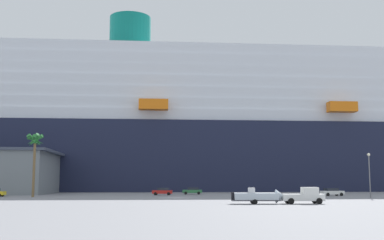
{
  "coord_description": "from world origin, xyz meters",
  "views": [
    {
      "loc": [
        -3.55,
        -88.26,
        3.06
      ],
      "look_at": [
        5.21,
        30.91,
        18.2
      ],
      "focal_mm": 44.96,
      "sensor_mm": 36.0,
      "label": 1
    }
  ],
  "objects_px": {
    "pickup_truck": "(304,196)",
    "parked_car_green_wagon": "(192,191)",
    "small_boat_on_trailer": "(261,197)",
    "street_lamp": "(369,169)",
    "parked_car_white_van": "(332,192)",
    "parked_car_red_hatchback": "(163,191)",
    "palm_tree": "(35,144)",
    "cruise_ship": "(237,134)"
  },
  "relations": [
    {
      "from": "parked_car_white_van",
      "to": "parked_car_red_hatchback",
      "type": "bearing_deg",
      "value": 167.49
    },
    {
      "from": "cruise_ship",
      "to": "street_lamp",
      "type": "xyz_separation_m",
      "value": [
        13.23,
        -64.35,
        -12.35
      ]
    },
    {
      "from": "street_lamp",
      "to": "parked_car_green_wagon",
      "type": "height_order",
      "value": "street_lamp"
    },
    {
      "from": "palm_tree",
      "to": "street_lamp",
      "type": "distance_m",
      "value": 62.5
    },
    {
      "from": "parked_car_green_wagon",
      "to": "parked_car_white_van",
      "type": "distance_m",
      "value": 30.36
    },
    {
      "from": "parked_car_white_van",
      "to": "small_boat_on_trailer",
      "type": "bearing_deg",
      "value": -123.83
    },
    {
      "from": "parked_car_red_hatchback",
      "to": "cruise_ship",
      "type": "bearing_deg",
      "value": 62.13
    },
    {
      "from": "parked_car_green_wagon",
      "to": "parked_car_red_hatchback",
      "type": "relative_size",
      "value": 1.02
    },
    {
      "from": "parked_car_white_van",
      "to": "pickup_truck",
      "type": "bearing_deg",
      "value": -115.99
    },
    {
      "from": "cruise_ship",
      "to": "palm_tree",
      "type": "xyz_separation_m",
      "value": [
        -48.43,
        -55.35,
        -7.62
      ]
    },
    {
      "from": "street_lamp",
      "to": "parked_car_white_van",
      "type": "relative_size",
      "value": 1.67
    },
    {
      "from": "pickup_truck",
      "to": "parked_car_green_wagon",
      "type": "bearing_deg",
      "value": 104.38
    },
    {
      "from": "small_boat_on_trailer",
      "to": "street_lamp",
      "type": "height_order",
      "value": "street_lamp"
    },
    {
      "from": "street_lamp",
      "to": "parked_car_red_hatchback",
      "type": "bearing_deg",
      "value": 152.48
    },
    {
      "from": "cruise_ship",
      "to": "parked_car_red_hatchback",
      "type": "bearing_deg",
      "value": -117.87
    },
    {
      "from": "palm_tree",
      "to": "parked_car_white_van",
      "type": "relative_size",
      "value": 2.5
    },
    {
      "from": "small_boat_on_trailer",
      "to": "palm_tree",
      "type": "distance_m",
      "value": 48.44
    },
    {
      "from": "pickup_truck",
      "to": "parked_car_red_hatchback",
      "type": "bearing_deg",
      "value": 114.66
    },
    {
      "from": "parked_car_green_wagon",
      "to": "pickup_truck",
      "type": "bearing_deg",
      "value": -75.62
    },
    {
      "from": "pickup_truck",
      "to": "palm_tree",
      "type": "xyz_separation_m",
      "value": [
        -43.05,
        29.84,
        8.93
      ]
    },
    {
      "from": "palm_tree",
      "to": "parked_car_green_wagon",
      "type": "bearing_deg",
      "value": 26.36
    },
    {
      "from": "pickup_truck",
      "to": "small_boat_on_trailer",
      "type": "distance_m",
      "value": 5.82
    },
    {
      "from": "small_boat_on_trailer",
      "to": "street_lamp",
      "type": "xyz_separation_m",
      "value": [
        24.43,
        20.65,
        4.28
      ]
    },
    {
      "from": "palm_tree",
      "to": "parked_car_green_wagon",
      "type": "distance_m",
      "value": 36.23
    },
    {
      "from": "cruise_ship",
      "to": "parked_car_red_hatchback",
      "type": "relative_size",
      "value": 61.02
    },
    {
      "from": "street_lamp",
      "to": "parked_car_red_hatchback",
      "type": "distance_m",
      "value": 42.01
    },
    {
      "from": "pickup_truck",
      "to": "parked_car_white_van",
      "type": "xyz_separation_m",
      "value": [
        15.86,
        32.54,
        -0.21
      ]
    },
    {
      "from": "small_boat_on_trailer",
      "to": "palm_tree",
      "type": "bearing_deg",
      "value": 141.47
    },
    {
      "from": "parked_car_green_wagon",
      "to": "parked_car_white_van",
      "type": "xyz_separation_m",
      "value": [
        27.5,
        -12.87,
        0.0
      ]
    },
    {
      "from": "small_boat_on_trailer",
      "to": "street_lamp",
      "type": "bearing_deg",
      "value": 40.21
    },
    {
      "from": "pickup_truck",
      "to": "parked_car_green_wagon",
      "type": "relative_size",
      "value": 1.25
    },
    {
      "from": "small_boat_on_trailer",
      "to": "palm_tree",
      "type": "relative_size",
      "value": 0.67
    },
    {
      "from": "parked_car_red_hatchback",
      "to": "parked_car_green_wagon",
      "type": "bearing_deg",
      "value": 37.72
    },
    {
      "from": "parked_car_green_wagon",
      "to": "palm_tree",
      "type": "bearing_deg",
      "value": -153.64
    },
    {
      "from": "pickup_truck",
      "to": "small_boat_on_trailer",
      "type": "bearing_deg",
      "value": 178.11
    },
    {
      "from": "palm_tree",
      "to": "parked_car_red_hatchback",
      "type": "relative_size",
      "value": 2.72
    },
    {
      "from": "palm_tree",
      "to": "parked_car_green_wagon",
      "type": "xyz_separation_m",
      "value": [
        31.41,
        15.57,
        -9.14
      ]
    },
    {
      "from": "cruise_ship",
      "to": "small_boat_on_trailer",
      "type": "xyz_separation_m",
      "value": [
        -11.2,
        -85.0,
        -16.63
      ]
    },
    {
      "from": "parked_car_green_wagon",
      "to": "parked_car_white_van",
      "type": "relative_size",
      "value": 0.94
    },
    {
      "from": "cruise_ship",
      "to": "parked_car_white_van",
      "type": "xyz_separation_m",
      "value": [
        10.48,
        -52.65,
        -16.76
      ]
    },
    {
      "from": "cruise_ship",
      "to": "parked_car_green_wagon",
      "type": "distance_m",
      "value": 46.4
    },
    {
      "from": "small_boat_on_trailer",
      "to": "parked_car_red_hatchback",
      "type": "xyz_separation_m",
      "value": [
        -12.62,
        39.96,
        -0.13
      ]
    }
  ]
}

